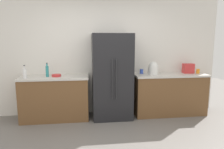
{
  "coord_description": "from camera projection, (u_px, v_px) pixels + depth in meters",
  "views": [
    {
      "loc": [
        -0.33,
        -2.73,
        1.66
      ],
      "look_at": [
        0.09,
        0.45,
        1.12
      ],
      "focal_mm": 32.25,
      "sensor_mm": 36.0,
      "label": 1
    }
  ],
  "objects": [
    {
      "name": "bottle_a",
      "position": [
        25.0,
        73.0,
        3.97
      ],
      "size": [
        0.07,
        0.07,
        0.26
      ],
      "color": "white",
      "rests_on": "counter_left"
    },
    {
      "name": "toaster",
      "position": [
        188.0,
        68.0,
        4.61
      ],
      "size": [
        0.24,
        0.15,
        0.22
      ],
      "primitive_type": "cube",
      "color": "red",
      "rests_on": "counter_right"
    },
    {
      "name": "counter_right",
      "position": [
        169.0,
        94.0,
        4.59
      ],
      "size": [
        1.63,
        0.61,
        0.92
      ],
      "color": "brown",
      "rests_on": "ground_plane"
    },
    {
      "name": "cup_a",
      "position": [
        198.0,
        71.0,
        4.57
      ],
      "size": [
        0.07,
        0.07,
        0.1
      ],
      "primitive_type": "cylinder",
      "color": "orange",
      "rests_on": "counter_right"
    },
    {
      "name": "rice_cooker",
      "position": [
        153.0,
        68.0,
        4.41
      ],
      "size": [
        0.22,
        0.22,
        0.28
      ],
      "color": "white",
      "rests_on": "counter_right"
    },
    {
      "name": "bottle_b",
      "position": [
        47.0,
        71.0,
        4.13
      ],
      "size": [
        0.06,
        0.06,
        0.29
      ],
      "color": "teal",
      "rests_on": "counter_left"
    },
    {
      "name": "refrigerator",
      "position": [
        112.0,
        76.0,
        4.31
      ],
      "size": [
        0.83,
        0.67,
        1.81
      ],
      "color": "black",
      "rests_on": "ground_plane"
    },
    {
      "name": "kitchen_back_panel",
      "position": [
        100.0,
        53.0,
        4.58
      ],
      "size": [
        5.5,
        0.1,
        2.74
      ],
      "primitive_type": "cube",
      "color": "silver",
      "rests_on": "ground_plane"
    },
    {
      "name": "bowl_a",
      "position": [
        56.0,
        75.0,
        4.18
      ],
      "size": [
        0.19,
        0.19,
        0.05
      ],
      "primitive_type": "cylinder",
      "color": "red",
      "rests_on": "counter_left"
    },
    {
      "name": "cup_b",
      "position": [
        141.0,
        71.0,
        4.54
      ],
      "size": [
        0.08,
        0.08,
        0.1
      ],
      "primitive_type": "cylinder",
      "color": "blue",
      "rests_on": "counter_right"
    },
    {
      "name": "counter_left",
      "position": [
        55.0,
        98.0,
        4.27
      ],
      "size": [
        1.41,
        0.61,
        0.92
      ],
      "color": "brown",
      "rests_on": "ground_plane"
    }
  ]
}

